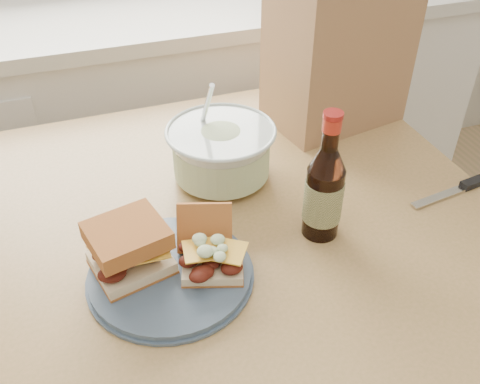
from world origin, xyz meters
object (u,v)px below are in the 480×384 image
object	(u,v)px
dining_table	(240,272)
beer_bottle	(324,191)
coleslaw_bowl	(221,154)
paper_bag	(339,41)
plate	(170,274)

from	to	relation	value
dining_table	beer_bottle	size ratio (longest dim) A/B	4.12
coleslaw_bowl	paper_bag	bearing A→B (deg)	24.68
coleslaw_bowl	beer_bottle	xyz separation A→B (m)	(0.12, -0.22, 0.04)
plate	paper_bag	xyz separation A→B (m)	(0.48, 0.39, 0.18)
beer_bottle	paper_bag	size ratio (longest dim) A/B	0.64
beer_bottle	paper_bag	distance (m)	0.43
coleslaw_bowl	paper_bag	distance (m)	0.38
beer_bottle	plate	bearing A→B (deg)	-155.93
dining_table	coleslaw_bowl	xyz separation A→B (m)	(0.01, 0.16, 0.18)
dining_table	coleslaw_bowl	distance (m)	0.24
dining_table	coleslaw_bowl	size ratio (longest dim) A/B	4.62
beer_bottle	paper_bag	xyz separation A→B (m)	(0.20, 0.36, 0.10)
plate	beer_bottle	xyz separation A→B (m)	(0.28, 0.02, 0.08)
plate	coleslaw_bowl	distance (m)	0.29
plate	paper_bag	distance (m)	0.65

